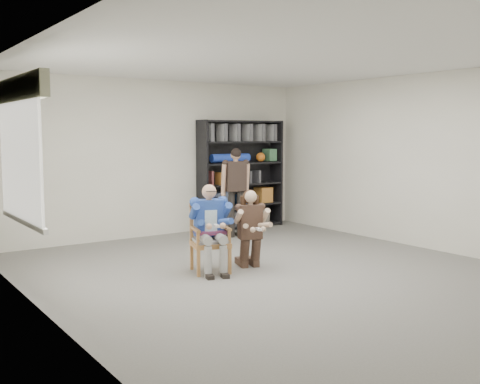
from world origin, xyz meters
TOP-DOWN VIEW (x-y plane):
  - room_shell at (0.00, 0.00)m, footprint 6.00×7.00m
  - floor at (0.00, 0.00)m, footprint 6.00×7.00m
  - window_left at (-2.95, 1.00)m, footprint 0.16×2.00m
  - armchair at (-0.67, 0.62)m, footprint 0.66×0.65m
  - seated_man at (-0.67, 0.62)m, footprint 0.70×0.83m
  - kneeling_woman at (-0.09, 0.50)m, footprint 0.65×0.83m
  - bookshelf at (1.70, 3.28)m, footprint 1.80×0.38m
  - standing_man at (1.06, 2.53)m, footprint 0.55×0.40m

SIDE VIEW (x-z plane):
  - floor at x=0.00m, z-range -0.01..0.01m
  - armchair at x=-0.67m, z-range 0.00..0.91m
  - kneeling_woman at x=-0.09m, z-range 0.00..1.09m
  - seated_man at x=-0.67m, z-range 0.00..1.19m
  - standing_man at x=1.06m, z-range 0.00..1.59m
  - bookshelf at x=1.70m, z-range 0.00..2.10m
  - room_shell at x=0.00m, z-range 0.00..2.80m
  - window_left at x=-2.95m, z-range 0.76..2.50m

